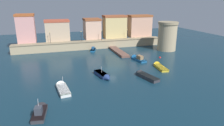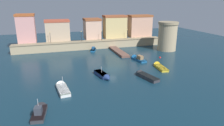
% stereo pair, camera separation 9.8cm
% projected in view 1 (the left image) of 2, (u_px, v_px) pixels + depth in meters
% --- Properties ---
extents(ground_plane, '(128.94, 128.94, 0.00)m').
position_uv_depth(ground_plane, '(111.00, 69.00, 49.22)').
color(ground_plane, '#112D3D').
extents(quay_wall, '(51.27, 3.20, 2.79)m').
position_uv_depth(quay_wall, '(92.00, 45.00, 69.71)').
color(quay_wall, tan).
rests_on(quay_wall, ground).
extents(old_town_backdrop, '(47.84, 6.20, 9.40)m').
position_uv_depth(old_town_backdrop, '(90.00, 28.00, 71.94)').
color(old_town_backdrop, '#D0918D').
rests_on(old_town_backdrop, ground).
extents(fortress_tower, '(6.50, 6.50, 9.43)m').
position_uv_depth(fortress_tower, '(167.00, 36.00, 66.62)').
color(fortress_tower, tan).
rests_on(fortress_tower, ground).
extents(pier_dock, '(2.55, 13.28, 0.70)m').
position_uv_depth(pier_dock, '(118.00, 52.00, 64.67)').
color(pier_dock, brown).
rests_on(pier_dock, ground).
extents(quay_lamp_0, '(0.32, 0.32, 3.66)m').
position_uv_depth(quay_lamp_0, '(50.00, 36.00, 64.70)').
color(quay_lamp_0, black).
rests_on(quay_lamp_0, quay_wall).
extents(quay_lamp_1, '(0.32, 0.32, 3.45)m').
position_uv_depth(quay_lamp_1, '(81.00, 35.00, 67.62)').
color(quay_lamp_1, black).
rests_on(quay_lamp_1, quay_wall).
extents(quay_lamp_2, '(0.32, 0.32, 3.29)m').
position_uv_depth(quay_lamp_2, '(101.00, 34.00, 69.66)').
color(quay_lamp_2, black).
rests_on(quay_lamp_2, quay_wall).
extents(quay_lamp_3, '(0.32, 0.32, 3.33)m').
position_uv_depth(quay_lamp_3, '(127.00, 32.00, 72.40)').
color(quay_lamp_3, black).
rests_on(quay_lamp_3, quay_wall).
extents(moored_boat_0, '(2.99, 5.27, 1.69)m').
position_uv_depth(moored_boat_0, '(93.00, 49.00, 67.56)').
color(moored_boat_0, '#195689').
rests_on(moored_boat_0, ground).
extents(moored_boat_1, '(2.38, 5.61, 3.30)m').
position_uv_depth(moored_boat_1, '(41.00, 110.00, 29.76)').
color(moored_boat_1, '#333338').
rests_on(moored_boat_1, ground).
extents(moored_boat_2, '(2.79, 6.31, 2.56)m').
position_uv_depth(moored_boat_2, '(104.00, 76.00, 43.71)').
color(moored_boat_2, navy).
rests_on(moored_boat_2, ground).
extents(moored_boat_3, '(3.35, 7.20, 1.65)m').
position_uv_depth(moored_boat_3, '(144.00, 75.00, 43.93)').
color(moored_boat_3, '#333338').
rests_on(moored_boat_3, ground).
extents(moored_boat_4, '(2.96, 6.69, 2.17)m').
position_uv_depth(moored_boat_4, '(137.00, 58.00, 56.88)').
color(moored_boat_4, '#195689').
rests_on(moored_boat_4, ground).
extents(moored_boat_5, '(2.50, 6.82, 3.57)m').
position_uv_depth(moored_boat_5, '(62.00, 87.00, 37.87)').
color(moored_boat_5, white).
rests_on(moored_boat_5, ground).
extents(moored_boat_6, '(2.51, 6.92, 1.65)m').
position_uv_depth(moored_boat_6, '(159.00, 66.00, 50.46)').
color(moored_boat_6, gold).
rests_on(moored_boat_6, ground).
extents(mooring_buoy_0, '(0.63, 0.63, 0.63)m').
position_uv_depth(mooring_buoy_0, '(160.00, 58.00, 58.88)').
color(mooring_buoy_0, red).
rests_on(mooring_buoy_0, ground).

